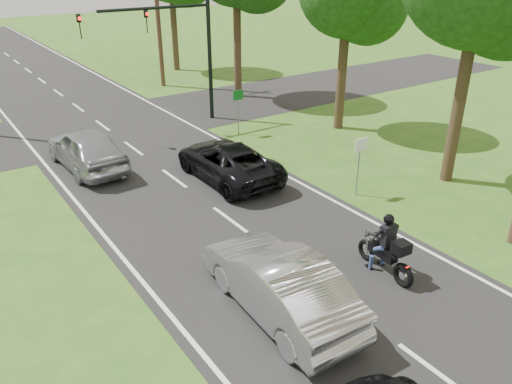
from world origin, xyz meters
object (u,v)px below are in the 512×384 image
at_px(motorcycle_rider, 387,251).
at_px(utility_pole_far, 157,3).
at_px(sign_green, 238,101).
at_px(dark_suv, 228,161).
at_px(silver_suv, 86,149).
at_px(sign_white, 360,153).
at_px(silver_sedan, 279,283).
at_px(traffic_signal, 175,40).

relative_size(motorcycle_rider, utility_pole_far, 0.21).
relative_size(motorcycle_rider, sign_green, 0.97).
bearing_deg(sign_green, dark_suv, -127.64).
xyz_separation_m(silver_suv, sign_green, (7.23, 0.05, 0.76)).
relative_size(motorcycle_rider, sign_white, 0.97).
relative_size(sign_white, sign_green, 1.00).
relative_size(dark_suv, sign_white, 2.36).
xyz_separation_m(silver_sedan, sign_white, (6.17, 3.52, 0.80)).
bearing_deg(utility_pole_far, sign_white, -94.51).
distance_m(motorcycle_rider, utility_pole_far, 23.75).
xyz_separation_m(motorcycle_rider, sign_green, (3.07, 11.91, 0.90)).
bearing_deg(dark_suv, motorcycle_rider, 91.14).
height_order(motorcycle_rider, dark_suv, motorcycle_rider).
height_order(silver_sedan, silver_suv, silver_suv).
distance_m(dark_suv, sign_green, 5.27).
distance_m(silver_suv, sign_green, 7.27).
bearing_deg(traffic_signal, sign_green, -62.62).
bearing_deg(utility_pole_far, sign_green, -96.73).
distance_m(sign_white, sign_green, 8.00).
relative_size(traffic_signal, sign_green, 3.00).
xyz_separation_m(dark_suv, sign_white, (2.98, -3.88, 0.89)).
bearing_deg(dark_suv, silver_sedan, 67.01).
bearing_deg(motorcycle_rider, dark_suv, 95.99).
height_order(motorcycle_rider, silver_suv, motorcycle_rider).
relative_size(silver_sedan, traffic_signal, 0.75).
relative_size(dark_suv, traffic_signal, 0.79).
bearing_deg(sign_white, dark_suv, 127.46).
bearing_deg(silver_suv, sign_white, 128.79).
relative_size(silver_sedan, silver_suv, 0.99).
height_order(motorcycle_rider, silver_sedan, motorcycle_rider).
height_order(dark_suv, sign_white, sign_white).
relative_size(traffic_signal, utility_pole_far, 0.64).
height_order(silver_suv, sign_green, sign_green).
relative_size(silver_suv, traffic_signal, 0.76).
xyz_separation_m(motorcycle_rider, silver_sedan, (-3.30, 0.39, 0.10)).
xyz_separation_m(dark_suv, sign_green, (3.18, 4.12, 0.89)).
relative_size(dark_suv, sign_green, 2.36).
distance_m(motorcycle_rider, traffic_signal, 15.39).
height_order(silver_suv, traffic_signal, traffic_signal).
bearing_deg(dark_suv, traffic_signal, -102.40).
height_order(traffic_signal, utility_pole_far, utility_pole_far).
bearing_deg(utility_pole_far, motorcycle_rider, -100.78).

